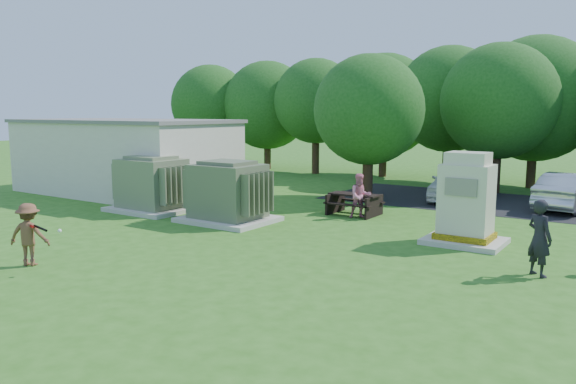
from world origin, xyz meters
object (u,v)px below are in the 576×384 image
Objects in this scene: person_at_picnic at (360,196)px; car_silver_a at (569,191)px; person_by_generator at (539,238)px; transformer_right at (228,193)px; picnic_table at (354,202)px; transformer_left at (152,185)px; car_white at (456,182)px; generator_cabinet at (466,204)px; batter at (29,234)px.

car_silver_a is at bearing 5.31° from person_at_picnic.
person_at_picnic is at bearing 2.82° from person_by_generator.
person_by_generator is at bearing 101.61° from car_silver_a.
transformer_right reaches higher than car_silver_a.
picnic_table is 1.02× the size of person_by_generator.
transformer_right is at bearing 0.00° from transformer_left.
person_by_generator is at bearing -32.53° from picnic_table.
transformer_left is 12.47m from car_white.
person_at_picnic is 8.35m from car_silver_a.
generator_cabinet is 8.19m from car_white.
transformer_left is 15.82m from car_silver_a.
car_white is at bearing 109.29° from generator_cabinet.
transformer_right is 1.96× the size of batter.
transformer_left is 13.71m from person_by_generator.
car_silver_a is (-0.71, 10.01, -0.18)m from person_by_generator.
transformer_right is 0.70× the size of car_silver_a.
generator_cabinet reaches higher than batter.
transformer_left is 7.78m from person_at_picnic.
car_white is (-5.03, 9.94, -0.13)m from person_by_generator.
generator_cabinet is at bearing -63.70° from person_at_picnic.
car_white is (5.40, 15.90, -0.01)m from batter.
transformer_left reaches higher than person_by_generator.
batter is 0.86× the size of person_by_generator.
person_by_generator is 0.41× the size of car_silver_a.
picnic_table is at bearing 96.29° from person_at_picnic.
picnic_table is at bearing 154.42° from generator_cabinet.
person_at_picnic is 0.37× the size of car_silver_a.
car_silver_a is (6.27, 5.56, 0.22)m from picnic_table.
transformer_left is at bearing 162.90° from person_at_picnic.
person_by_generator reaches higher than car_white.
transformer_right is at bearing -126.73° from car_white.
car_white is 1.04× the size of car_silver_a.
transformer_left is at bearing 30.52° from person_by_generator.
batter is (-8.10, -8.18, -0.37)m from generator_cabinet.
person_by_generator is at bearing -5.46° from transformer_right.
person_at_picnic is (0.45, -0.42, 0.30)m from picnic_table.
person_at_picnic reaches higher than car_white.
person_at_picnic reaches higher than batter.
batter is at bearing 66.22° from car_silver_a.
transformer_right is (3.70, 0.00, 0.00)m from transformer_left.
transformer_right is 1.91× the size of person_at_picnic.
car_silver_a is (1.61, 7.79, -0.43)m from generator_cabinet.
generator_cabinet is 5.20m from picnic_table.
car_silver_a is at bearing 78.30° from generator_cabinet.
picnic_table is 0.68m from person_at_picnic.
transformer_left reaches higher than picnic_table.
transformer_left is 11.42m from generator_cabinet.
batter reaches higher than car_white.
transformer_right is 0.68× the size of car_white.
person_by_generator is at bearing -72.14° from person_at_picnic.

